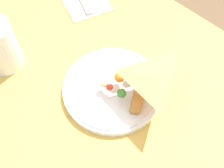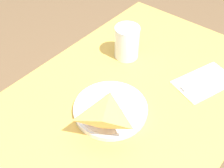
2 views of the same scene
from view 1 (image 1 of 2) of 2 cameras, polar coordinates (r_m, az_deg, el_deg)
dining_table at (r=0.71m, az=3.78°, el=-8.66°), size 1.28×0.64×0.75m
plate_pizza at (r=0.61m, az=0.44°, el=-0.73°), size 0.22×0.22×0.05m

